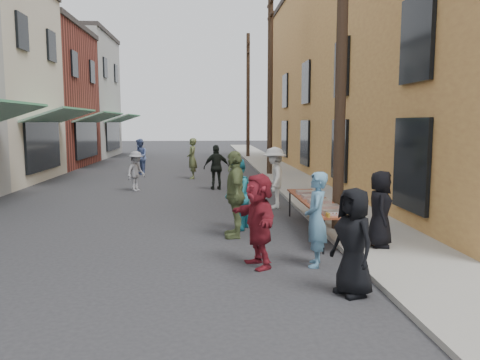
{
  "coord_description": "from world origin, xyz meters",
  "views": [
    {
      "loc": [
        1.23,
        -7.67,
        2.58
      ],
      "look_at": [
        1.97,
        2.75,
        1.3
      ],
      "focal_mm": 35.0,
      "sensor_mm": 36.0,
      "label": 1
    }
  ],
  "objects": [
    {
      "name": "passerby_right",
      "position": [
        0.55,
        13.98,
        0.94
      ],
      "size": [
        0.51,
        0.72,
        1.88
      ],
      "primitive_type": "imported",
      "rotation": [
        0.0,
        0.0,
        4.8
      ],
      "color": "#566138",
      "rests_on": "ground"
    },
    {
      "name": "condiment_jar_a",
      "position": [
        3.58,
        1.11,
        0.79
      ],
      "size": [
        0.07,
        0.07,
        0.08
      ],
      "primitive_type": "cylinder",
      "color": "#A57F26",
      "rests_on": "serving_table"
    },
    {
      "name": "passerby_left",
      "position": [
        -1.45,
        10.17,
        0.76
      ],
      "size": [
        0.97,
        1.13,
        1.51
      ],
      "primitive_type": "imported",
      "rotation": [
        0.0,
        0.0,
        1.06
      ],
      "color": "gray",
      "rests_on": "ground"
    },
    {
      "name": "sidewalk",
      "position": [
        5.0,
        15.0,
        0.05
      ],
      "size": [
        2.2,
        60.0,
        0.1
      ],
      "primitive_type": "cube",
      "color": "gray",
      "rests_on": "ground"
    },
    {
      "name": "catering_tray_buns_end",
      "position": [
        3.8,
        4.16,
        0.79
      ],
      "size": [
        0.5,
        0.33,
        0.08
      ],
      "primitive_type": "cube",
      "color": "tan",
      "rests_on": "serving_table"
    },
    {
      "name": "catering_tray_sausage",
      "position": [
        3.8,
        1.41,
        0.79
      ],
      "size": [
        0.5,
        0.33,
        0.08
      ],
      "primitive_type": "cube",
      "color": "maroon",
      "rests_on": "serving_table"
    },
    {
      "name": "utility_pole_near",
      "position": [
        4.3,
        3.0,
        4.5
      ],
      "size": [
        0.26,
        0.26,
        9.0
      ],
      "primitive_type": "cylinder",
      "color": "#2D2116",
      "rests_on": "ground"
    },
    {
      "name": "catering_tray_foil_d",
      "position": [
        3.8,
        3.46,
        0.79
      ],
      "size": [
        0.5,
        0.33,
        0.08
      ],
      "primitive_type": "cube",
      "color": "#B2B2B7",
      "rests_on": "serving_table"
    },
    {
      "name": "guest_front_a",
      "position": [
        3.4,
        -1.0,
        0.82
      ],
      "size": [
        0.79,
        0.94,
        1.63
      ],
      "primitive_type": "imported",
      "rotation": [
        0.0,
        0.0,
        -1.18
      ],
      "color": "black",
      "rests_on": "ground"
    },
    {
      "name": "ground",
      "position": [
        0.0,
        0.0,
        0.0
      ],
      "size": [
        120.0,
        120.0,
        0.0
      ],
      "primitive_type": "plane",
      "color": "#28282B",
      "rests_on": "ground"
    },
    {
      "name": "cup_stack",
      "position": [
        4.0,
        1.16,
        0.81
      ],
      "size": [
        0.08,
        0.08,
        0.12
      ],
      "primitive_type": "cylinder",
      "color": "tan",
      "rests_on": "serving_table"
    },
    {
      "name": "guest_front_c",
      "position": [
        1.94,
        3.4,
        0.87
      ],
      "size": [
        0.9,
        1.01,
        1.73
      ],
      "primitive_type": "imported",
      "rotation": [
        0.0,
        0.0,
        -1.91
      ],
      "color": "teal",
      "rests_on": "ground"
    },
    {
      "name": "catering_tray_buns",
      "position": [
        3.8,
        2.76,
        0.79
      ],
      "size": [
        0.5,
        0.33,
        0.08
      ],
      "primitive_type": "cube",
      "color": "tan",
      "rests_on": "serving_table"
    },
    {
      "name": "serving_table",
      "position": [
        3.8,
        3.06,
        0.71
      ],
      "size": [
        0.7,
        4.0,
        0.75
      ],
      "color": "#5E2116",
      "rests_on": "ground"
    },
    {
      "name": "guest_front_b",
      "position": [
        3.18,
        0.45,
        0.86
      ],
      "size": [
        0.55,
        0.7,
        1.72
      ],
      "primitive_type": "imported",
      "rotation": [
        0.0,
        0.0,
        -1.81
      ],
      "color": "#5586A5",
      "rests_on": "ground"
    },
    {
      "name": "passerby_far",
      "position": [
        -2.11,
        15.92,
        0.89
      ],
      "size": [
        0.94,
        1.05,
        1.79
      ],
      "primitive_type": "imported",
      "rotation": [
        0.0,
        0.0,
        5.07
      ],
      "color": "#5368A2",
      "rests_on": "ground"
    },
    {
      "name": "utility_pole_mid",
      "position": [
        4.3,
        15.0,
        4.5
      ],
      "size": [
        0.26,
        0.26,
        9.0
      ],
      "primitive_type": "cylinder",
      "color": "#2D2116",
      "rests_on": "ground"
    },
    {
      "name": "condiment_jar_b",
      "position": [
        3.58,
        1.21,
        0.79
      ],
      "size": [
        0.07,
        0.07,
        0.08
      ],
      "primitive_type": "cylinder",
      "color": "#A57F26",
      "rests_on": "serving_table"
    },
    {
      "name": "passerby_mid",
      "position": [
        1.61,
        10.35,
        0.87
      ],
      "size": [
        1.07,
        0.58,
        1.73
      ],
      "primitive_type": "imported",
      "rotation": [
        0.0,
        0.0,
        3.31
      ],
      "color": "black",
      "rests_on": "ground"
    },
    {
      "name": "server",
      "position": [
        4.68,
        1.31,
        0.87
      ],
      "size": [
        0.69,
        0.86,
        1.54
      ],
      "primitive_type": "imported",
      "rotation": [
        0.0,
        0.0,
        1.27
      ],
      "color": "black",
      "rests_on": "sidewalk"
    },
    {
      "name": "catering_tray_foil_b",
      "position": [
        3.8,
        2.06,
        0.79
      ],
      "size": [
        0.5,
        0.33,
        0.08
      ],
      "primitive_type": "cube",
      "color": "#B2B2B7",
      "rests_on": "serving_table"
    },
    {
      "name": "condiment_jar_c",
      "position": [
        3.58,
        1.31,
        0.79
      ],
      "size": [
        0.07,
        0.07,
        0.08
      ],
      "primitive_type": "cylinder",
      "color": "#A57F26",
      "rests_on": "serving_table"
    },
    {
      "name": "guest_front_d",
      "position": [
        3.27,
        6.26,
        0.93
      ],
      "size": [
        0.84,
        1.28,
        1.86
      ],
      "primitive_type": "imported",
      "rotation": [
        0.0,
        0.0,
        -1.7
      ],
      "color": "silver",
      "rests_on": "ground"
    },
    {
      "name": "guest_queue_back",
      "position": [
        2.14,
        0.5,
        0.85
      ],
      "size": [
        0.92,
        1.65,
        1.69
      ],
      "primitive_type": "imported",
      "rotation": [
        0.0,
        0.0,
        -1.29
      ],
      "color": "maroon",
      "rests_on": "ground"
    },
    {
      "name": "guest_front_e",
      "position": [
        1.85,
        2.7,
        0.98
      ],
      "size": [
        0.49,
        1.16,
        1.97
      ],
      "primitive_type": "imported",
      "rotation": [
        0.0,
        0.0,
        -1.56
      ],
      "color": "#606E40",
      "rests_on": "ground"
    },
    {
      "name": "building_ochre",
      "position": [
        11.1,
        14.0,
        5.0
      ],
      "size": [
        10.0,
        28.0,
        10.0
      ],
      "primitive_type": "cube",
      "color": "#B57940",
      "rests_on": "ground"
    },
    {
      "name": "utility_pole_far",
      "position": [
        4.3,
        27.0,
        4.5
      ],
      "size": [
        0.26,
        0.26,
        9.0
      ],
      "primitive_type": "cylinder",
      "color": "#2D2116",
      "rests_on": "ground"
    }
  ]
}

